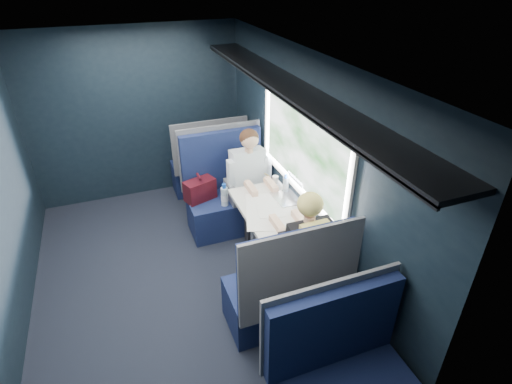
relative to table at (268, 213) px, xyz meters
name	(u,v)px	position (x,y,z in m)	size (l,w,h in m)	color
ground	(176,285)	(-1.03, 0.00, -0.67)	(2.80, 4.20, 0.01)	black
room_shell	(162,158)	(-1.01, 0.00, 0.81)	(3.00, 4.40, 2.40)	black
table	(268,213)	(0.00, 0.00, 0.00)	(0.62, 1.00, 0.74)	#54565E
seat_bay_near	(226,196)	(-0.20, 0.87, -0.24)	(1.06, 0.62, 1.26)	#0C1335
seat_bay_far	(285,291)	(-0.18, -0.87, -0.25)	(1.04, 0.62, 1.26)	#0C1335
seat_row_front	(208,165)	(-0.18, 1.80, -0.25)	(1.04, 0.51, 1.16)	#0C1335
seat_row_back	(339,380)	(-0.18, -1.80, -0.25)	(1.04, 0.51, 1.16)	#0C1335
man	(251,178)	(0.07, 0.70, 0.06)	(0.53, 0.56, 1.32)	black
woman	(304,246)	(0.07, -0.71, 0.06)	(0.53, 0.56, 1.32)	black
papers	(270,211)	(-0.01, -0.08, 0.08)	(0.48, 0.69, 0.01)	white
laptop	(291,193)	(0.30, 0.08, 0.14)	(0.26, 0.34, 0.25)	silver
bottle_small	(286,184)	(0.30, 0.22, 0.17)	(0.06, 0.06, 0.22)	silver
cup	(275,180)	(0.27, 0.44, 0.12)	(0.07, 0.07, 0.09)	white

